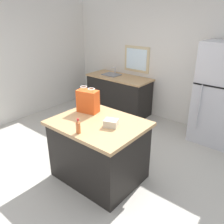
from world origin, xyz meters
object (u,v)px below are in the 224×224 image
at_px(small_box, 111,123).
at_px(bottle, 78,127).
at_px(refrigerator, 219,95).
at_px(shopping_bag, 88,101).
at_px(kitchen_island, 99,150).

distance_m(small_box, bottle, 0.45).
xyz_separation_m(refrigerator, bottle, (-0.93, -2.59, 0.07)).
bearing_deg(shopping_bag, bottle, -55.69).
xyz_separation_m(shopping_bag, bottle, (0.39, -0.56, -0.08)).
distance_m(shopping_bag, small_box, 0.62).
height_order(refrigerator, bottle, refrigerator).
xyz_separation_m(small_box, bottle, (-0.20, -0.40, 0.04)).
bearing_deg(small_box, refrigerator, 71.50).
bearing_deg(refrigerator, small_box, -108.50).
bearing_deg(kitchen_island, small_box, 1.45).
relative_size(small_box, bottle, 0.88).
height_order(kitchen_island, refrigerator, refrigerator).
bearing_deg(bottle, kitchen_island, 93.33).
xyz_separation_m(shopping_bag, small_box, (0.59, -0.17, -0.12)).
bearing_deg(shopping_bag, kitchen_island, -25.32).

